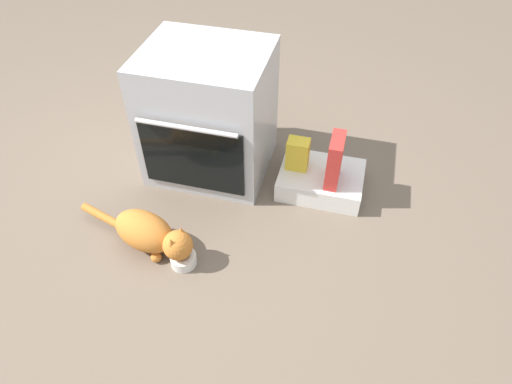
{
  "coord_description": "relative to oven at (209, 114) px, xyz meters",
  "views": [
    {
      "loc": [
        0.78,
        -1.44,
        1.81
      ],
      "look_at": [
        0.39,
        0.08,
        0.25
      ],
      "focal_mm": 32.01,
      "sensor_mm": 36.0,
      "label": 1
    }
  ],
  "objects": [
    {
      "name": "food_bowl",
      "position": [
        0.1,
        -0.74,
        -0.33
      ],
      "size": [
        0.13,
        0.13,
        0.08
      ],
      "color": "white",
      "rests_on": "ground"
    },
    {
      "name": "snack_bag",
      "position": [
        0.51,
        -0.03,
        -0.15
      ],
      "size": [
        0.12,
        0.09,
        0.18
      ],
      "primitive_type": "cube",
      "color": "yellow",
      "rests_on": "pantry_cabinet"
    },
    {
      "name": "cereal_box",
      "position": [
        0.72,
        -0.1,
        -0.1
      ],
      "size": [
        0.07,
        0.18,
        0.28
      ],
      "primitive_type": "cube",
      "color": "#B72D28",
      "rests_on": "pantry_cabinet"
    },
    {
      "name": "ground",
      "position": [
        -0.01,
        -0.5,
        -0.36
      ],
      "size": [
        8.0,
        8.0,
        0.0
      ],
      "primitive_type": "plane",
      "color": "#6B5B4C"
    },
    {
      "name": "cat",
      "position": [
        -0.09,
        -0.69,
        -0.25
      ],
      "size": [
        0.68,
        0.27,
        0.21
      ],
      "rotation": [
        0.0,
        0.0,
        -0.26
      ],
      "color": "#C6752D",
      "rests_on": "ground"
    },
    {
      "name": "oven",
      "position": [
        0.0,
        0.0,
        0.0
      ],
      "size": [
        0.65,
        0.61,
        0.72
      ],
      "color": "#B7BABF",
      "rests_on": "ground"
    },
    {
      "name": "pantry_cabinet",
      "position": [
        0.65,
        -0.05,
        -0.3
      ],
      "size": [
        0.46,
        0.34,
        0.12
      ],
      "primitive_type": "cube",
      "color": "white",
      "rests_on": "ground"
    }
  ]
}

